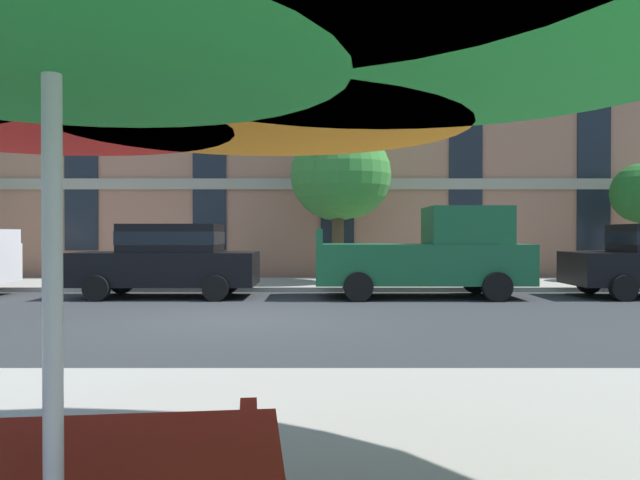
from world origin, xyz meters
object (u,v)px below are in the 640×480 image
pickup_green (429,255)px  sedan_black (167,258)px  street_tree_middle (339,171)px  patio_umbrella (50,11)px

pickup_green → sedan_black: bearing=-180.0°
pickup_green → street_tree_middle: bearing=123.0°
pickup_green → patio_umbrella: patio_umbrella is taller
street_tree_middle → pickup_green: bearing=-57.0°
pickup_green → patio_umbrella: 13.23m
sedan_black → patio_umbrella: patio_umbrella is taller
pickup_green → street_tree_middle: street_tree_middle is taller
pickup_green → patio_umbrella: size_ratio=1.25×
patio_umbrella → sedan_black: bearing=102.8°
sedan_black → pickup_green: 6.39m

